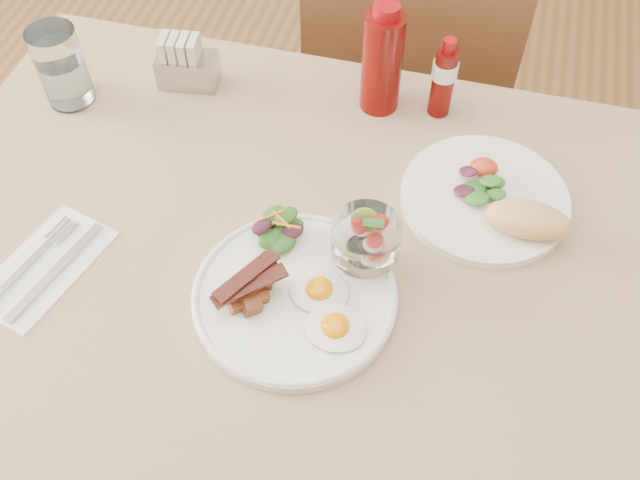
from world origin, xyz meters
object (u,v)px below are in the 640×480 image
at_px(fruit_cup, 366,239).
at_px(sugar_caddy, 186,65).
at_px(water_glass, 63,70).
at_px(chair_far, 409,87).
at_px(second_plate, 495,202).
at_px(main_plate, 295,297).
at_px(table, 340,299).
at_px(hot_sauce_bottle, 444,78).
at_px(ketchup_bottle, 382,61).

relative_size(fruit_cup, sugar_caddy, 0.89).
height_order(fruit_cup, water_glass, water_glass).
distance_m(chair_far, second_plate, 0.59).
distance_m(fruit_cup, second_plate, 0.23).
bearing_deg(main_plate, table, 56.04).
bearing_deg(water_glass, second_plate, -5.31).
distance_m(table, main_plate, 0.13).
bearing_deg(second_plate, sugar_caddy, 164.16).
height_order(chair_far, second_plate, chair_far).
bearing_deg(sugar_caddy, fruit_cup, -46.53).
bearing_deg(main_plate, fruit_cup, 43.21).
bearing_deg(table, second_plate, 38.87).
bearing_deg(sugar_caddy, main_plate, -59.33).
bearing_deg(water_glass, chair_far, 39.55).
bearing_deg(fruit_cup, water_glass, 158.33).
height_order(main_plate, water_glass, water_glass).
xyz_separation_m(table, hot_sauce_bottle, (0.08, 0.35, 0.16)).
relative_size(chair_far, sugar_caddy, 8.62).
bearing_deg(water_glass, fruit_cup, -21.67).
xyz_separation_m(ketchup_bottle, water_glass, (-0.51, -0.12, -0.03)).
xyz_separation_m(second_plate, hot_sauce_bottle, (-0.11, 0.19, 0.05)).
relative_size(second_plate, hot_sauce_bottle, 1.76).
xyz_separation_m(table, water_glass, (-0.53, 0.23, 0.15)).
relative_size(main_plate, ketchup_bottle, 1.43).
relative_size(second_plate, ketchup_bottle, 1.31).
height_order(chair_far, main_plate, chair_far).
xyz_separation_m(table, second_plate, (0.20, 0.16, 0.11)).
bearing_deg(ketchup_bottle, sugar_caddy, -174.93).
height_order(ketchup_bottle, sugar_caddy, ketchup_bottle).
distance_m(second_plate, water_glass, 0.73).
bearing_deg(fruit_cup, table, -174.83).
distance_m(table, chair_far, 0.68).
xyz_separation_m(table, sugar_caddy, (-0.35, 0.31, 0.13)).
bearing_deg(fruit_cup, main_plate, -136.79).
bearing_deg(ketchup_bottle, table, -87.03).
bearing_deg(chair_far, sugar_caddy, -135.03).
relative_size(second_plate, water_glass, 1.89).
relative_size(main_plate, second_plate, 1.09).
bearing_deg(water_glass, table, -23.07).
relative_size(hot_sauce_bottle, sugar_caddy, 1.35).
bearing_deg(fruit_cup, ketchup_bottle, 98.20).
distance_m(table, sugar_caddy, 0.49).
height_order(main_plate, second_plate, second_plate).
height_order(sugar_caddy, water_glass, water_glass).
distance_m(chair_far, fruit_cup, 0.72).
distance_m(second_plate, hot_sauce_bottle, 0.23).
height_order(chair_far, hot_sauce_bottle, chair_far).
bearing_deg(table, water_glass, 156.93).
distance_m(table, second_plate, 0.27).
height_order(chair_far, sugar_caddy, chair_far).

